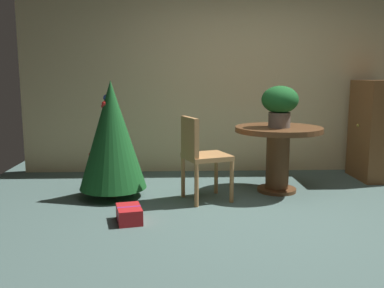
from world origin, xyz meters
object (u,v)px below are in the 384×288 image
(flower_vase, at_px, (280,103))
(gift_box_red, at_px, (129,214))
(holiday_tree, at_px, (112,135))
(round_dining_table, at_px, (278,147))
(wooden_chair_left, at_px, (201,153))
(wooden_cabinet, at_px, (375,130))

(flower_vase, xyz_separation_m, gift_box_red, (-1.58, -0.92, -0.95))
(flower_vase, height_order, holiday_tree, holiday_tree)
(gift_box_red, bearing_deg, round_dining_table, 31.37)
(wooden_chair_left, bearing_deg, wooden_cabinet, 21.22)
(gift_box_red, bearing_deg, wooden_cabinet, 27.20)
(flower_vase, bearing_deg, wooden_cabinet, 23.78)
(holiday_tree, bearing_deg, gift_box_red, -72.42)
(wooden_chair_left, xyz_separation_m, holiday_tree, (-0.95, 0.18, 0.17))
(wooden_chair_left, xyz_separation_m, wooden_cabinet, (2.29, 0.89, 0.12))
(holiday_tree, bearing_deg, wooden_cabinet, 12.28)
(flower_vase, distance_m, holiday_tree, 1.88)
(flower_vase, distance_m, wooden_cabinet, 1.58)
(round_dining_table, distance_m, holiday_tree, 1.86)
(gift_box_red, relative_size, wooden_cabinet, 0.28)
(round_dining_table, xyz_separation_m, holiday_tree, (-1.85, -0.14, 0.16))
(flower_vase, xyz_separation_m, wooden_cabinet, (1.40, 0.62, -0.39))
(wooden_cabinet, bearing_deg, round_dining_table, -157.99)
(round_dining_table, bearing_deg, wooden_chair_left, -160.00)
(round_dining_table, bearing_deg, wooden_cabinet, 22.01)
(wooden_chair_left, distance_m, wooden_cabinet, 2.46)
(holiday_tree, height_order, wooden_cabinet, holiday_tree)
(wooden_chair_left, xyz_separation_m, gift_box_red, (-0.69, -0.64, -0.44))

